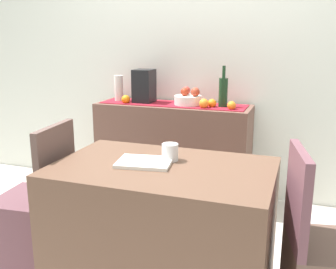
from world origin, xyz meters
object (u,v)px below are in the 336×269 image
at_px(coffee_cup, 170,152).
at_px(chair_near_window, 36,224).
at_px(wine_bottle, 223,92).
at_px(sideboard_console, 173,152).
at_px(coffee_maker, 144,86).
at_px(fruit_bowl, 188,100).
at_px(ceramic_vase, 119,88).
at_px(dining_table, 163,231).
at_px(open_book, 144,162).

xyz_separation_m(coffee_cup, chair_near_window, (-0.84, -0.10, -0.52)).
relative_size(wine_bottle, chair_near_window, 0.37).
bearing_deg(sideboard_console, chair_near_window, -109.30).
height_order(coffee_maker, chair_near_window, coffee_maker).
height_order(sideboard_console, chair_near_window, chair_near_window).
bearing_deg(coffee_maker, fruit_bowl, 0.00).
bearing_deg(ceramic_vase, chair_near_window, -87.63).
xyz_separation_m(sideboard_console, dining_table, (0.38, -1.29, -0.05)).
bearing_deg(fruit_bowl, coffee_maker, 180.00).
distance_m(fruit_bowl, wine_bottle, 0.31).
height_order(fruit_bowl, wine_bottle, wine_bottle).
xyz_separation_m(ceramic_vase, coffee_cup, (0.89, -1.19, -0.16)).
relative_size(coffee_maker, ceramic_vase, 1.26).
relative_size(coffee_cup, chair_near_window, 0.10).
bearing_deg(chair_near_window, coffee_maker, 81.69).
height_order(ceramic_vase, dining_table, ceramic_vase).
bearing_deg(coffee_cup, fruit_bowl, 102.12).
xyz_separation_m(ceramic_vase, dining_table, (0.89, -1.29, -0.58)).
xyz_separation_m(fruit_bowl, coffee_maker, (-0.39, 0.00, 0.10)).
relative_size(open_book, coffee_cup, 3.03).
distance_m(sideboard_console, coffee_cup, 1.31).
bearing_deg(coffee_maker, sideboard_console, 0.00).
xyz_separation_m(dining_table, coffee_cup, (0.01, 0.10, 0.42)).
bearing_deg(fruit_bowl, ceramic_vase, 180.00).
bearing_deg(fruit_bowl, dining_table, -79.02).
distance_m(coffee_cup, chair_near_window, 0.99).
bearing_deg(wine_bottle, coffee_maker, -180.00).
bearing_deg(dining_table, open_book, -177.97).
bearing_deg(open_book, wine_bottle, 74.83).
xyz_separation_m(coffee_maker, open_book, (0.54, -1.30, -0.23)).
relative_size(sideboard_console, chair_near_window, 1.46).
bearing_deg(open_book, coffee_maker, 103.97).
bearing_deg(fruit_bowl, sideboard_console, 180.00).
xyz_separation_m(open_book, coffee_cup, (0.11, 0.10, 0.04)).
height_order(sideboard_console, open_book, sideboard_console).
height_order(fruit_bowl, dining_table, fruit_bowl).
distance_m(wine_bottle, coffee_cup, 1.20).
bearing_deg(fruit_bowl, wine_bottle, 0.00).
bearing_deg(open_book, sideboard_console, 93.41).
distance_m(sideboard_console, coffee_maker, 0.62).
relative_size(wine_bottle, open_book, 1.19).
height_order(coffee_maker, coffee_cup, coffee_maker).
distance_m(wine_bottle, chair_near_window, 1.71).
distance_m(wine_bottle, ceramic_vase, 0.93).
distance_m(open_book, coffee_cup, 0.15).
bearing_deg(sideboard_console, wine_bottle, 0.00).
height_order(fruit_bowl, chair_near_window, fruit_bowl).
xyz_separation_m(wine_bottle, open_book, (-0.15, -1.30, -0.21)).
distance_m(coffee_maker, dining_table, 1.57).
bearing_deg(sideboard_console, coffee_maker, 180.00).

